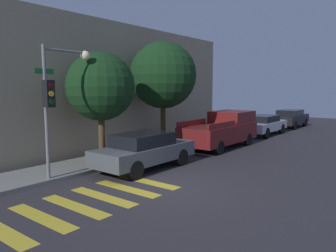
{
  "coord_description": "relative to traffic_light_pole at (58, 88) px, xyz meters",
  "views": [
    {
      "loc": [
        -8.1,
        -6.6,
        3.24
      ],
      "look_at": [
        2.94,
        2.1,
        1.6
      ],
      "focal_mm": 35.0,
      "sensor_mm": 36.0,
      "label": 1
    }
  ],
  "objects": [
    {
      "name": "ground_plane",
      "position": [
        1.58,
        -3.37,
        -3.22
      ],
      "size": [
        60.0,
        60.0,
        0.0
      ],
      "primitive_type": "plane",
      "color": "#2D2B30"
    },
    {
      "name": "sedan_far_end",
      "position": [
        20.83,
        -1.27,
        -2.43
      ],
      "size": [
        4.49,
        1.78,
        1.45
      ],
      "color": "black",
      "rests_on": "ground"
    },
    {
      "name": "tree_midblock",
      "position": [
        6.52,
        0.63,
        0.66
      ],
      "size": [
        3.39,
        3.39,
        5.59
      ],
      "color": "#42301E",
      "rests_on": "ground"
    },
    {
      "name": "tree_near_corner",
      "position": [
        2.43,
        0.63,
        0.06
      ],
      "size": [
        2.84,
        2.84,
        4.72
      ],
      "color": "#4C3823",
      "rests_on": "ground"
    },
    {
      "name": "traffic_light_pole",
      "position": [
        0.0,
        0.0,
        0.0
      ],
      "size": [
        2.22,
        0.56,
        4.68
      ],
      "color": "slate",
      "rests_on": "ground"
    },
    {
      "name": "sidewalk",
      "position": [
        1.58,
        0.95,
        -3.15
      ],
      "size": [
        26.0,
        2.23,
        0.14
      ],
      "primitive_type": "cube",
      "color": "slate",
      "rests_on": "ground"
    },
    {
      "name": "crosswalk",
      "position": [
        -1.29,
        -2.57,
        -3.22
      ],
      "size": [
        6.46,
        2.6,
        0.0
      ],
      "color": "gold",
      "rests_on": "ground"
    },
    {
      "name": "building_row",
      "position": [
        1.58,
        5.47,
        0.05
      ],
      "size": [
        26.0,
        6.0,
        6.55
      ],
      "primitive_type": "cube",
      "color": "gray",
      "rests_on": "ground"
    },
    {
      "name": "sedan_near_corner",
      "position": [
        3.0,
        -1.27,
        -2.44
      ],
      "size": [
        4.5,
        1.81,
        1.46
      ],
      "color": "#4C5156",
      "rests_on": "ground"
    },
    {
      "name": "pickup_truck",
      "position": [
        9.31,
        -1.27,
        -2.25
      ],
      "size": [
        5.27,
        2.08,
        1.92
      ],
      "color": "maroon",
      "rests_on": "ground"
    },
    {
      "name": "sedan_middle",
      "position": [
        15.18,
        -1.27,
        -2.48
      ],
      "size": [
        4.58,
        1.76,
        1.37
      ],
      "color": "silver",
      "rests_on": "ground"
    }
  ]
}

